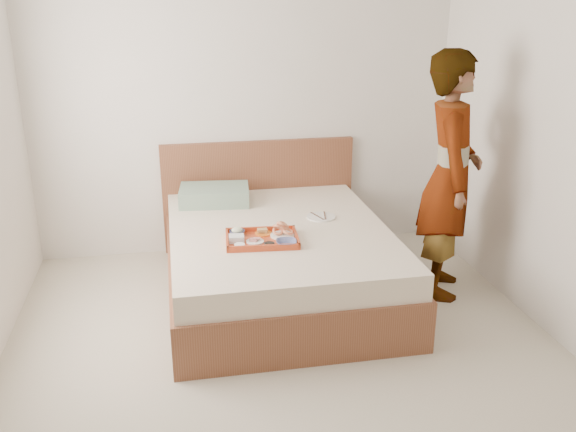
% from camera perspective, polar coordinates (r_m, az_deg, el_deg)
% --- Properties ---
extents(ground, '(3.50, 4.00, 0.01)m').
position_cam_1_polar(ground, '(3.82, 0.39, -13.91)').
color(ground, beige).
rests_on(ground, ground).
extents(wall_back, '(3.50, 0.01, 2.60)m').
position_cam_1_polar(wall_back, '(5.22, -4.00, 10.66)').
color(wall_back, silver).
rests_on(wall_back, ground).
extents(wall_front, '(3.50, 0.01, 2.60)m').
position_cam_1_polar(wall_front, '(1.53, 16.00, -13.59)').
color(wall_front, silver).
rests_on(wall_front, ground).
extents(bed, '(1.65, 2.00, 0.53)m').
position_cam_1_polar(bed, '(4.58, -0.86, -4.17)').
color(bed, brown).
rests_on(bed, ground).
extents(headboard, '(1.65, 0.06, 0.95)m').
position_cam_1_polar(headboard, '(5.40, -2.70, 1.98)').
color(headboard, brown).
rests_on(headboard, ground).
extents(pillow, '(0.58, 0.43, 0.13)m').
position_cam_1_polar(pillow, '(5.02, -6.78, 1.93)').
color(pillow, gray).
rests_on(pillow, bed).
extents(tray, '(0.52, 0.39, 0.04)m').
position_cam_1_polar(tray, '(4.22, -2.41, -2.09)').
color(tray, '#C54A23').
rests_on(tray, bed).
extents(prawn_plate, '(0.18, 0.18, 0.01)m').
position_cam_1_polar(prawn_plate, '(4.28, -0.51, -1.79)').
color(prawn_plate, white).
rests_on(prawn_plate, tray).
extents(navy_bowl_big, '(0.15, 0.15, 0.03)m').
position_cam_1_polar(navy_bowl_big, '(4.13, -0.16, -2.47)').
color(navy_bowl_big, '#181B4E').
rests_on(navy_bowl_big, tray).
extents(sauce_dish, '(0.08, 0.08, 0.03)m').
position_cam_1_polar(sauce_dish, '(4.10, -1.73, -2.68)').
color(sauce_dish, black).
rests_on(sauce_dish, tray).
extents(meat_plate, '(0.13, 0.13, 0.01)m').
position_cam_1_polar(meat_plate, '(4.18, -3.05, -2.35)').
color(meat_plate, white).
rests_on(meat_plate, tray).
extents(bread_plate, '(0.13, 0.13, 0.01)m').
position_cam_1_polar(bread_plate, '(4.32, -2.28, -1.59)').
color(bread_plate, orange).
rests_on(bread_plate, tray).
extents(salad_bowl, '(0.12, 0.12, 0.03)m').
position_cam_1_polar(salad_bowl, '(4.31, -4.69, -1.53)').
color(salad_bowl, '#181B4E').
rests_on(salad_bowl, tray).
extents(plastic_tub, '(0.11, 0.09, 0.04)m').
position_cam_1_polar(plastic_tub, '(4.19, -4.76, -2.08)').
color(plastic_tub, silver).
rests_on(plastic_tub, tray).
extents(cheese_round, '(0.08, 0.08, 0.02)m').
position_cam_1_polar(cheese_round, '(4.10, -4.46, -2.75)').
color(cheese_round, white).
rests_on(cheese_round, tray).
extents(dinner_plate, '(0.22, 0.22, 0.01)m').
position_cam_1_polar(dinner_plate, '(4.68, 3.05, -0.08)').
color(dinner_plate, white).
rests_on(dinner_plate, bed).
extents(person, '(0.63, 0.76, 1.78)m').
position_cam_1_polar(person, '(4.59, 14.67, 3.54)').
color(person, beige).
rests_on(person, ground).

